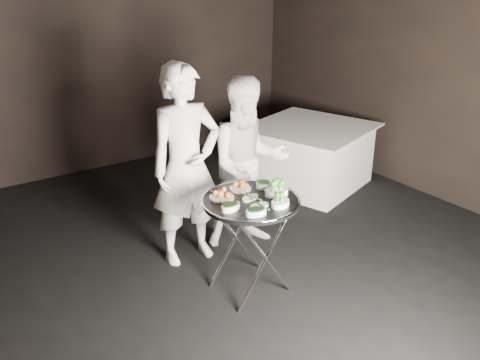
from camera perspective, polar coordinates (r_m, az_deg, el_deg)
floor at (r=4.41m, az=0.31°, el=-12.65°), size 6.00×7.00×0.05m
wall_back at (r=6.87m, az=-17.19°, el=13.13°), size 6.00×0.05×3.00m
wall_right at (r=5.97m, az=25.37°, el=10.65°), size 0.05×7.00×3.00m
tray_stand at (r=4.19m, az=1.17°, el=-6.90°), size 0.55×0.47×0.81m
serving_tray at (r=4.03m, az=1.21°, el=-2.38°), size 0.79×0.79×0.04m
potato_plate_a at (r=4.03m, az=-2.07°, el=-1.68°), size 0.20×0.20×0.07m
potato_plate_b at (r=4.20m, az=0.02°, el=-0.71°), size 0.18×0.18×0.07m
greens_bowl at (r=4.24m, az=2.65°, el=-0.43°), size 0.13×0.13×0.07m
asparagus_plate_a at (r=4.03m, az=1.14°, el=-1.94°), size 0.18×0.13×0.03m
asparagus_plate_b at (r=3.91m, az=2.20°, el=-2.82°), size 0.17×0.09×0.03m
spinach_bowl_a at (r=3.85m, az=-1.06°, el=-2.93°), size 0.18×0.13×0.07m
spinach_bowl_b at (r=3.77m, az=1.81°, el=-3.51°), size 0.18×0.14×0.07m
broccoli_bowl_a at (r=4.10m, az=4.12°, el=-1.21°), size 0.22×0.18×0.08m
broccoli_bowl_b at (r=3.92m, az=4.57°, el=-2.51°), size 0.20×0.17×0.07m
serving_utensils at (r=4.06m, az=0.85°, el=-1.24°), size 0.58×0.41×0.01m
waiter_left at (r=4.50m, az=-6.06°, el=1.54°), size 0.69×0.47×1.82m
waiter_right at (r=4.78m, az=0.89°, el=1.82°), size 0.95×0.83×1.65m
dining_table at (r=6.36m, az=7.79°, el=2.75°), size 1.33×1.33×0.76m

